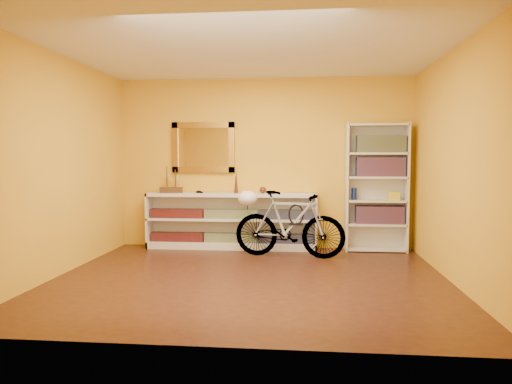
# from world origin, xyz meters

# --- Properties ---
(floor) EXTENTS (4.50, 4.00, 0.01)m
(floor) POSITION_xyz_m (0.00, 0.00, -0.01)
(floor) COLOR black
(floor) RESTS_ON ground
(ceiling) EXTENTS (4.50, 4.00, 0.01)m
(ceiling) POSITION_xyz_m (0.00, 0.00, 2.60)
(ceiling) COLOR silver
(ceiling) RESTS_ON ground
(back_wall) EXTENTS (4.50, 0.01, 2.60)m
(back_wall) POSITION_xyz_m (0.00, 2.00, 1.30)
(back_wall) COLOR gold
(back_wall) RESTS_ON ground
(left_wall) EXTENTS (0.01, 4.00, 2.60)m
(left_wall) POSITION_xyz_m (-2.25, 0.00, 1.30)
(left_wall) COLOR gold
(left_wall) RESTS_ON ground
(right_wall) EXTENTS (0.01, 4.00, 2.60)m
(right_wall) POSITION_xyz_m (2.25, 0.00, 1.30)
(right_wall) COLOR gold
(right_wall) RESTS_ON ground
(gilt_mirror) EXTENTS (0.98, 0.06, 0.78)m
(gilt_mirror) POSITION_xyz_m (-0.95, 1.97, 1.55)
(gilt_mirror) COLOR #8D6319
(gilt_mirror) RESTS_ON back_wall
(wall_socket) EXTENTS (0.09, 0.02, 0.09)m
(wall_socket) POSITION_xyz_m (0.90, 1.99, 0.25)
(wall_socket) COLOR silver
(wall_socket) RESTS_ON back_wall
(console_unit) EXTENTS (2.60, 0.35, 0.85)m
(console_unit) POSITION_xyz_m (-0.49, 1.81, 0.42)
(console_unit) COLOR silver
(console_unit) RESTS_ON floor
(cd_row_lower) EXTENTS (2.50, 0.13, 0.14)m
(cd_row_lower) POSITION_xyz_m (-0.49, 1.79, 0.17)
(cd_row_lower) COLOR black
(cd_row_lower) RESTS_ON console_unit
(cd_row_upper) EXTENTS (2.50, 0.13, 0.14)m
(cd_row_upper) POSITION_xyz_m (-0.49, 1.79, 0.54)
(cd_row_upper) COLOR navy
(cd_row_upper) RESTS_ON console_unit
(model_ship) EXTENTS (0.36, 0.18, 0.41)m
(model_ship) POSITION_xyz_m (-1.42, 1.81, 1.05)
(model_ship) COLOR #3C2511
(model_ship) RESTS_ON console_unit
(toy_car) EXTENTS (0.00, 0.00, 0.00)m
(toy_car) POSITION_xyz_m (-0.98, 1.81, 0.85)
(toy_car) COLOR black
(toy_car) RESTS_ON console_unit
(bronze_ornament) EXTENTS (0.06, 0.06, 0.37)m
(bronze_ornament) POSITION_xyz_m (-0.42, 1.81, 1.03)
(bronze_ornament) COLOR #532B1C
(bronze_ornament) RESTS_ON console_unit
(decorative_orb) EXTENTS (0.10, 0.10, 0.10)m
(decorative_orb) POSITION_xyz_m (-0.01, 1.81, 0.90)
(decorative_orb) COLOR #532B1C
(decorative_orb) RESTS_ON console_unit
(bookcase) EXTENTS (0.90, 0.30, 1.90)m
(bookcase) POSITION_xyz_m (1.68, 1.84, 0.95)
(bookcase) COLOR silver
(bookcase) RESTS_ON floor
(book_row_a) EXTENTS (0.70, 0.22, 0.26)m
(book_row_a) POSITION_xyz_m (1.73, 1.84, 0.55)
(book_row_a) COLOR maroon
(book_row_a) RESTS_ON bookcase
(book_row_b) EXTENTS (0.70, 0.22, 0.28)m
(book_row_b) POSITION_xyz_m (1.73, 1.84, 1.25)
(book_row_b) COLOR maroon
(book_row_b) RESTS_ON bookcase
(book_row_c) EXTENTS (0.70, 0.22, 0.25)m
(book_row_c) POSITION_xyz_m (1.73, 1.84, 1.59)
(book_row_c) COLOR #1A4C5B
(book_row_c) RESTS_ON bookcase
(travel_mug) EXTENTS (0.08, 0.08, 0.18)m
(travel_mug) POSITION_xyz_m (1.35, 1.82, 0.86)
(travel_mug) COLOR #152B97
(travel_mug) RESTS_ON bookcase
(red_tin) EXTENTS (0.15, 0.15, 0.19)m
(red_tin) POSITION_xyz_m (1.48, 1.87, 1.56)
(red_tin) COLOR maroon
(red_tin) RESTS_ON bookcase
(yellow_bag) EXTENTS (0.17, 0.12, 0.12)m
(yellow_bag) POSITION_xyz_m (1.93, 1.80, 0.83)
(yellow_bag) COLOR yellow
(yellow_bag) RESTS_ON bookcase
(bicycle) EXTENTS (0.63, 1.62, 0.93)m
(bicycle) POSITION_xyz_m (0.41, 1.25, 0.46)
(bicycle) COLOR silver
(bicycle) RESTS_ON floor
(helmet) EXTENTS (0.28, 0.27, 0.21)m
(helmet) POSITION_xyz_m (-0.19, 1.34, 0.82)
(helmet) COLOR white
(helmet) RESTS_ON bicycle
(u_lock) EXTENTS (0.22, 0.02, 0.22)m
(u_lock) POSITION_xyz_m (0.50, 1.24, 0.60)
(u_lock) COLOR black
(u_lock) RESTS_ON bicycle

